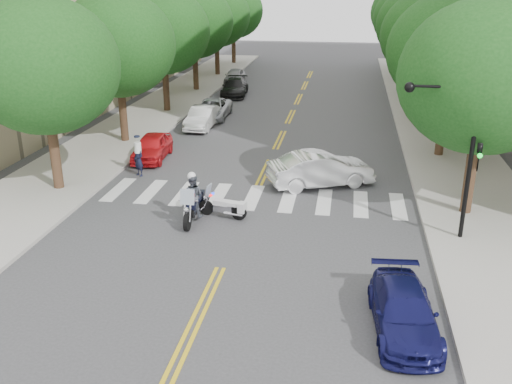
% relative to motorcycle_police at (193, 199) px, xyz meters
% --- Properties ---
extents(ground, '(140.00, 140.00, 0.00)m').
position_rel_motorcycle_police_xyz_m(ground, '(1.91, -3.71, -0.90)').
color(ground, '#38383A').
rests_on(ground, ground).
extents(sidewalk_left, '(5.00, 60.00, 0.15)m').
position_rel_motorcycle_police_xyz_m(sidewalk_left, '(-7.59, 18.29, -0.83)').
color(sidewalk_left, '#9E9991').
rests_on(sidewalk_left, ground).
extents(sidewalk_right, '(5.00, 60.00, 0.15)m').
position_rel_motorcycle_police_xyz_m(sidewalk_right, '(11.41, 18.29, -0.83)').
color(sidewalk_right, '#9E9991').
rests_on(sidewalk_right, ground).
extents(tree_l_0, '(6.40, 6.40, 8.45)m').
position_rel_motorcycle_police_xyz_m(tree_l_0, '(-6.89, 2.29, 4.65)').
color(tree_l_0, '#382316').
rests_on(tree_l_0, ground).
extents(tree_l_1, '(6.40, 6.40, 8.45)m').
position_rel_motorcycle_police_xyz_m(tree_l_1, '(-6.89, 10.29, 4.65)').
color(tree_l_1, '#382316').
rests_on(tree_l_1, ground).
extents(tree_l_2, '(6.40, 6.40, 8.45)m').
position_rel_motorcycle_police_xyz_m(tree_l_2, '(-6.89, 18.29, 4.65)').
color(tree_l_2, '#382316').
rests_on(tree_l_2, ground).
extents(tree_l_3, '(6.40, 6.40, 8.45)m').
position_rel_motorcycle_police_xyz_m(tree_l_3, '(-6.89, 26.29, 4.65)').
color(tree_l_3, '#382316').
rests_on(tree_l_3, ground).
extents(tree_l_4, '(6.40, 6.40, 8.45)m').
position_rel_motorcycle_police_xyz_m(tree_l_4, '(-6.89, 34.29, 4.65)').
color(tree_l_4, '#382316').
rests_on(tree_l_4, ground).
extents(tree_l_5, '(6.40, 6.40, 8.45)m').
position_rel_motorcycle_police_xyz_m(tree_l_5, '(-6.89, 42.29, 4.65)').
color(tree_l_5, '#382316').
rests_on(tree_l_5, ground).
extents(tree_r_0, '(6.40, 6.40, 8.45)m').
position_rel_motorcycle_police_xyz_m(tree_r_0, '(10.71, 2.29, 4.65)').
color(tree_r_0, '#382316').
rests_on(tree_r_0, ground).
extents(tree_r_1, '(6.40, 6.40, 8.45)m').
position_rel_motorcycle_police_xyz_m(tree_r_1, '(10.71, 10.29, 4.65)').
color(tree_r_1, '#382316').
rests_on(tree_r_1, ground).
extents(tree_r_2, '(6.40, 6.40, 8.45)m').
position_rel_motorcycle_police_xyz_m(tree_r_2, '(10.71, 18.29, 4.65)').
color(tree_r_2, '#382316').
rests_on(tree_r_2, ground).
extents(tree_r_3, '(6.40, 6.40, 8.45)m').
position_rel_motorcycle_police_xyz_m(tree_r_3, '(10.71, 26.29, 4.65)').
color(tree_r_3, '#382316').
rests_on(tree_r_3, ground).
extents(tree_r_4, '(6.40, 6.40, 8.45)m').
position_rel_motorcycle_police_xyz_m(tree_r_4, '(10.71, 34.29, 4.65)').
color(tree_r_4, '#382316').
rests_on(tree_r_4, ground).
extents(tree_r_5, '(6.40, 6.40, 8.45)m').
position_rel_motorcycle_police_xyz_m(tree_r_5, '(10.71, 42.29, 4.65)').
color(tree_r_5, '#382316').
rests_on(tree_r_5, ground).
extents(traffic_signal_pole, '(2.82, 0.42, 6.00)m').
position_rel_motorcycle_police_xyz_m(traffic_signal_pole, '(9.63, -0.22, 2.82)').
color(traffic_signal_pole, black).
rests_on(traffic_signal_pole, ground).
extents(motorcycle_police, '(0.85, 2.50, 2.03)m').
position_rel_motorcycle_police_xyz_m(motorcycle_police, '(0.00, 0.00, 0.00)').
color(motorcycle_police, black).
rests_on(motorcycle_police, ground).
extents(motorcycle_parked, '(2.03, 0.74, 1.32)m').
position_rel_motorcycle_police_xyz_m(motorcycle_parked, '(1.24, 0.44, -0.45)').
color(motorcycle_parked, black).
rests_on(motorcycle_parked, ground).
extents(officer_standing, '(0.70, 0.64, 1.61)m').
position_rel_motorcycle_police_xyz_m(officer_standing, '(-4.00, 4.79, -0.10)').
color(officer_standing, black).
rests_on(officer_standing, ground).
extents(convertible, '(5.06, 3.49, 1.58)m').
position_rel_motorcycle_police_xyz_m(convertible, '(4.72, 4.79, -0.11)').
color(convertible, white).
rests_on(convertible, ground).
extents(sedan_blue, '(1.98, 4.18, 1.18)m').
position_rel_motorcycle_police_xyz_m(sedan_blue, '(7.60, -6.37, -0.31)').
color(sedan_blue, '#111147').
rests_on(sedan_blue, ground).
extents(parked_car_a, '(1.84, 4.02, 1.33)m').
position_rel_motorcycle_police_xyz_m(parked_car_a, '(-4.26, 7.48, -0.24)').
color(parked_car_a, red).
rests_on(parked_car_a, ground).
extents(parked_car_b, '(1.49, 4.12, 1.35)m').
position_rel_motorcycle_police_xyz_m(parked_car_b, '(-3.29, 14.29, -0.23)').
color(parked_car_b, silver).
rests_on(parked_car_b, ground).
extents(parked_car_c, '(2.20, 4.60, 1.27)m').
position_rel_motorcycle_police_xyz_m(parked_car_c, '(-3.29, 17.00, -0.27)').
color(parked_car_c, '#B1B3B9').
rests_on(parked_car_c, ground).
extents(parked_car_d, '(2.25, 4.80, 1.35)m').
position_rel_motorcycle_police_xyz_m(parked_car_d, '(-3.29, 24.79, -0.23)').
color(parked_car_d, black).
rests_on(parked_car_d, ground).
extents(parked_car_e, '(1.68, 3.91, 1.32)m').
position_rel_motorcycle_police_xyz_m(parked_car_e, '(-4.39, 30.26, -0.25)').
color(parked_car_e, gray).
rests_on(parked_car_e, ground).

